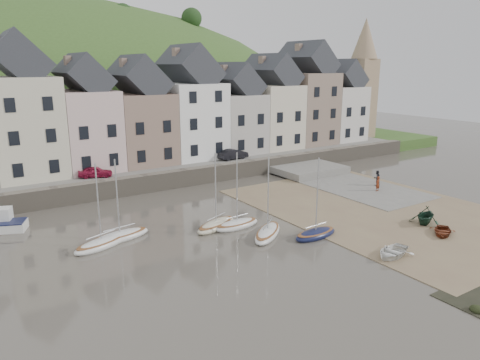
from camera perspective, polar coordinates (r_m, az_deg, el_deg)
ground at (r=34.94m, az=5.44°, el=-6.83°), size 160.00×160.00×0.00m
quay_land at (r=62.03m, az=-13.29°, el=2.98°), size 90.00×30.00×1.50m
quay_street at (r=51.41m, az=-8.89°, el=1.79°), size 70.00×7.00×0.10m
seawall at (r=48.47m, az=-7.14°, el=0.30°), size 70.00×1.20×1.80m
beach at (r=42.33m, az=17.19°, el=-3.56°), size 18.00×26.00×0.06m
slipway at (r=50.29m, az=13.17°, el=-0.45°), size 8.00×18.00×0.12m
hillside at (r=91.96m, az=-21.67°, el=-6.12°), size 134.40×84.00×84.00m
townhouse_terrace at (r=54.38m, az=-8.97°, el=8.64°), size 61.05×8.00×13.93m
church_spire at (r=73.94m, az=15.31°, el=12.69°), size 4.00×4.00×18.00m
sailboat_0 at (r=33.83m, az=-17.14°, el=-7.68°), size 4.67×2.97×6.32m
sailboat_1 at (r=34.83m, az=-14.96°, el=-6.88°), size 4.91×2.28×6.32m
sailboat_2 at (r=36.01m, az=-3.05°, el=-5.67°), size 4.62×3.09×6.32m
sailboat_3 at (r=36.05m, az=-0.38°, el=-5.63°), size 4.13×1.81×6.32m
sailboat_4 at (r=34.42m, az=3.51°, el=-6.66°), size 4.63×4.14×6.32m
sailboat_5 at (r=34.57m, az=9.55°, el=-6.73°), size 3.98×1.75×6.32m
rowboat_white at (r=32.36m, az=18.72°, el=-8.61°), size 3.51×2.83×0.64m
rowboat_green at (r=39.50m, az=22.47°, el=-4.13°), size 3.48×3.26×1.48m
rowboat_red at (r=37.68m, az=24.26°, el=-5.95°), size 3.21×2.98×0.54m
person_red at (r=47.83m, az=17.04°, el=-0.45°), size 0.61×0.45×1.53m
person_dark at (r=50.03m, az=16.94°, el=0.25°), size 0.85×0.70×1.61m
car_left at (r=47.55m, az=-17.86°, el=0.99°), size 3.55×2.37×1.12m
car_right at (r=54.04m, az=-0.89°, el=3.31°), size 3.89×1.59×1.25m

